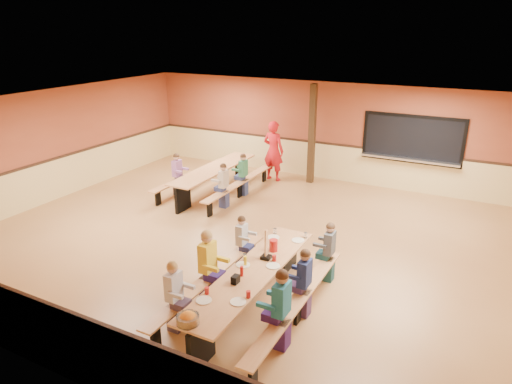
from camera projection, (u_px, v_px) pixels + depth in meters
The scene contains 23 objects.
ground at pixel (248, 239), 10.39m from camera, with size 12.00×12.00×0.00m, color olive.
room_envelope at pixel (248, 211), 10.15m from camera, with size 12.04×10.04×3.02m.
kitchen_pass_through at pixel (412, 141), 12.88m from camera, with size 2.78×0.28×1.38m.
structural_post at pixel (312, 135), 13.63m from camera, with size 0.18×0.18×3.00m, color black.
cafeteria_table_main at pixel (253, 282), 7.64m from camera, with size 1.91×3.70×0.74m.
cafeteria_table_second at pixel (215, 175), 13.09m from camera, with size 1.91×3.70×0.74m.
seated_child_white_left at pixel (174, 297), 7.10m from camera, with size 0.37×0.30×1.20m, color silver, non-canonical shape.
seated_adult_yellow at pixel (208, 266), 7.88m from camera, with size 0.42×0.34×1.32m, color yellow, non-canonical shape.
seated_child_grey_left at pixel (242, 243), 8.91m from camera, with size 0.33×0.27×1.13m, color #B3B3B3, non-canonical shape.
seated_child_teal_right at pixel (281, 310), 6.70m from camera, with size 0.41×0.33×1.29m, color #1F6B89, non-canonical shape.
seated_child_navy_right at pixel (304, 283), 7.47m from camera, with size 0.37×0.30×1.20m, color navy, non-canonical shape.
seated_child_char_right at pixel (329, 252), 8.52m from camera, with size 0.35×0.29×1.17m, color #43474C, non-canonical shape.
seated_child_purple_sec at pixel (177, 175), 12.88m from camera, with size 0.37×0.30×1.20m, color #985E9B, non-canonical shape.
seated_child_green_sec at pixel (243, 175), 12.89m from camera, with size 0.36×0.30×1.19m, color #317751, non-canonical shape.
seated_child_tan_sec at pixel (224, 186), 12.00m from camera, with size 0.36×0.30×1.19m, color #B6A690, non-canonical shape.
standing_woman at pixel (273, 151), 14.05m from camera, with size 0.68×0.45×1.86m, color red.
punch_pitcher at pixel (273, 245), 8.21m from camera, with size 0.16×0.16×0.22m, color #AE1B17.
chip_bowl at pixel (188, 318), 6.22m from camera, with size 0.32×0.32×0.15m, color orange, non-canonical shape.
napkin_dispenser at pixel (235, 279), 7.20m from camera, with size 0.10×0.14×0.13m, color black.
condiment_mustard at pixel (245, 261), 7.72m from camera, with size 0.06×0.06×0.17m, color yellow.
condiment_ketchup at pixel (242, 271), 7.40m from camera, with size 0.06×0.06×0.17m, color #B2140F.
table_paddle at pixel (266, 252), 7.92m from camera, with size 0.16×0.16×0.56m.
place_settings at pixel (252, 268), 7.55m from camera, with size 0.65×3.30×0.11m, color beige, non-canonical shape.
Camera 1 is at (4.48, -8.25, 4.58)m, focal length 32.00 mm.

